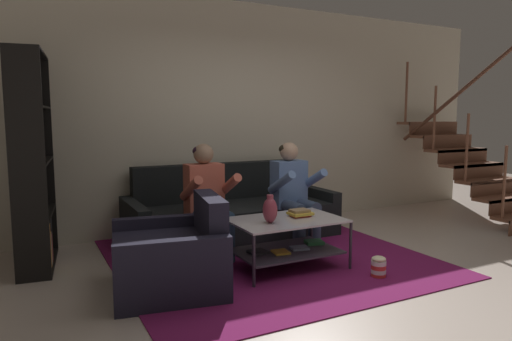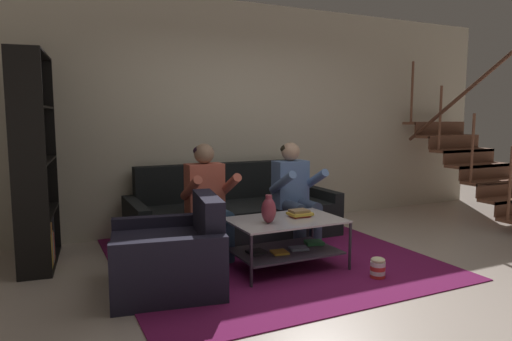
% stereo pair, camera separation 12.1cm
% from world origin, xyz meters
% --- Properties ---
extents(ground, '(16.80, 16.80, 0.00)m').
position_xyz_m(ground, '(0.00, 0.00, 0.00)').
color(ground, '#BFAC9E').
extents(back_partition, '(8.40, 0.12, 2.90)m').
position_xyz_m(back_partition, '(0.00, 2.46, 1.45)').
color(back_partition, beige).
rests_on(back_partition, ground).
extents(staircase_run, '(1.02, 1.94, 2.28)m').
position_xyz_m(staircase_run, '(3.20, 1.29, 0.80)').
color(staircase_run, brown).
rests_on(staircase_run, ground).
extents(couch, '(2.44, 0.99, 0.86)m').
position_xyz_m(couch, '(-0.29, 1.87, 0.28)').
color(couch, black).
rests_on(couch, ground).
extents(person_seated_left, '(0.50, 0.58, 1.17)m').
position_xyz_m(person_seated_left, '(-0.80, 1.28, 0.63)').
color(person_seated_left, navy).
rests_on(person_seated_left, ground).
extents(person_seated_right, '(0.50, 0.58, 1.15)m').
position_xyz_m(person_seated_right, '(0.23, 1.28, 0.62)').
color(person_seated_right, '#364460').
rests_on(person_seated_right, ground).
extents(coffee_table, '(1.05, 0.68, 0.48)m').
position_xyz_m(coffee_table, '(-0.27, 0.61, 0.31)').
color(coffee_table, '#BCB4B9').
rests_on(coffee_table, ground).
extents(area_rug, '(3.00, 3.20, 0.01)m').
position_xyz_m(area_rug, '(-0.28, 1.11, 0.01)').
color(area_rug, '#6D1549').
rests_on(area_rug, ground).
extents(vase, '(0.14, 0.14, 0.26)m').
position_xyz_m(vase, '(-0.49, 0.54, 0.60)').
color(vase, maroon).
rests_on(vase, coffee_table).
extents(book_stack, '(0.22, 0.17, 0.07)m').
position_xyz_m(book_stack, '(-0.09, 0.65, 0.51)').
color(book_stack, red).
rests_on(book_stack, coffee_table).
extents(bookshelf, '(0.41, 1.04, 2.04)m').
position_xyz_m(bookshelf, '(-2.43, 1.72, 0.79)').
color(bookshelf, black).
rests_on(bookshelf, ground).
extents(armchair, '(1.03, 1.08, 0.78)m').
position_xyz_m(armchair, '(-1.40, 0.58, 0.27)').
color(armchair, black).
rests_on(armchair, ground).
extents(popcorn_tub, '(0.13, 0.13, 0.19)m').
position_xyz_m(popcorn_tub, '(0.34, 0.00, 0.10)').
color(popcorn_tub, red).
rests_on(popcorn_tub, ground).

